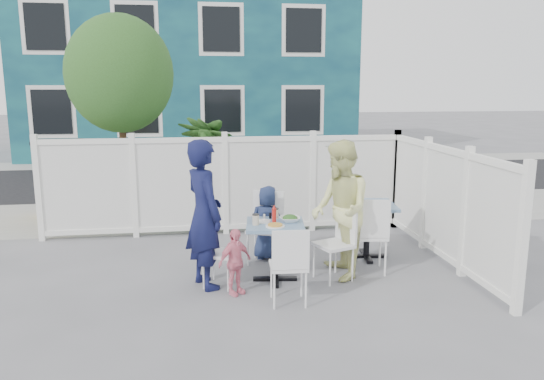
{
  "coord_description": "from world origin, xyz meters",
  "views": [
    {
      "loc": [
        -0.34,
        -6.09,
        2.43
      ],
      "look_at": [
        0.61,
        0.57,
        1.08
      ],
      "focal_mm": 35.0,
      "sensor_mm": 36.0,
      "label": 1
    }
  ],
  "objects": [
    {
      "name": "toddler",
      "position": [
        0.06,
        -0.21,
        0.4
      ],
      "size": [
        0.49,
        0.43,
        0.79
      ],
      "primitive_type": "imported",
      "rotation": [
        0.0,
        0.0,
        0.62
      ],
      "color": "pink",
      "rests_on": "ground"
    },
    {
      "name": "chair_back",
      "position": [
        0.58,
        0.93,
        0.57
      ],
      "size": [
        0.57,
        0.56,
        0.98
      ],
      "rotation": [
        0.0,
        0.0,
        2.75
      ],
      "color": "white",
      "rests_on": "ground"
    },
    {
      "name": "ketchup_bottle",
      "position": [
        0.59,
        0.23,
        0.83
      ],
      "size": [
        0.05,
        0.05,
        0.17
      ],
      "primitive_type": "cylinder",
      "color": "red",
      "rests_on": "main_table"
    },
    {
      "name": "woman",
      "position": [
        1.42,
        0.19,
        0.88
      ],
      "size": [
        0.68,
        0.86,
        1.76
      ],
      "primitive_type": "imported",
      "rotation": [
        0.0,
        0.0,
        -1.56
      ],
      "color": "#D7DD47",
      "rests_on": "ground"
    },
    {
      "name": "building",
      "position": [
        -0.5,
        14.0,
        3.0
      ],
      "size": [
        11.0,
        6.0,
        6.0
      ],
      "color": "#11354D",
      "rests_on": "ground"
    },
    {
      "name": "chair_right",
      "position": [
        1.4,
        0.14,
        0.54
      ],
      "size": [
        0.53,
        0.54,
        0.93
      ],
      "rotation": [
        0.0,
        0.0,
        1.93
      ],
      "color": "white",
      "rests_on": "ground"
    },
    {
      "name": "coffee_cup_a",
      "position": [
        0.34,
        0.12,
        0.81
      ],
      "size": [
        0.08,
        0.08,
        0.12
      ],
      "primitive_type": "cylinder",
      "color": "beige",
      "rests_on": "main_table"
    },
    {
      "name": "tree",
      "position": [
        -1.6,
        3.3,
        2.59
      ],
      "size": [
        1.8,
        1.62,
        3.59
      ],
      "color": "#382316",
      "rests_on": "ground"
    },
    {
      "name": "far_sidewalk",
      "position": [
        0.0,
        10.6,
        0.01
      ],
      "size": [
        24.0,
        1.6,
        0.01
      ],
      "primitive_type": "cube",
      "color": "gray",
      "rests_on": "ground"
    },
    {
      "name": "near_sidewalk",
      "position": [
        0.0,
        3.8,
        0.01
      ],
      "size": [
        24.0,
        2.6,
        0.01
      ],
      "primitive_type": "cube",
      "color": "gray",
      "rests_on": "ground"
    },
    {
      "name": "boy",
      "position": [
        0.61,
        1.03,
        0.52
      ],
      "size": [
        0.59,
        0.47,
        1.05
      ],
      "primitive_type": "imported",
      "rotation": [
        0.0,
        0.0,
        2.83
      ],
      "color": "#1C294D",
      "rests_on": "ground"
    },
    {
      "name": "pepper_shaker",
      "position": [
        0.56,
        0.41,
        0.78
      ],
      "size": [
        0.03,
        0.03,
        0.08
      ],
      "primitive_type": "cylinder",
      "color": "black",
      "rests_on": "main_table"
    },
    {
      "name": "fence_back",
      "position": [
        0.1,
        2.4,
        0.78
      ],
      "size": [
        5.86,
        0.08,
        1.6
      ],
      "color": "white",
      "rests_on": "ground"
    },
    {
      "name": "plate_main",
      "position": [
        0.57,
        0.01,
        0.75
      ],
      "size": [
        0.24,
        0.24,
        0.01
      ],
      "primitive_type": "cylinder",
      "color": "white",
      "rests_on": "main_table"
    },
    {
      "name": "potted_shrub_b",
      "position": [
        1.59,
        3.0,
        0.73
      ],
      "size": [
        1.64,
        1.54,
        1.46
      ],
      "primitive_type": "imported",
      "rotation": [
        0.0,
        0.0,
        5.91
      ],
      "color": "#284B1C",
      "rests_on": "ground"
    },
    {
      "name": "salt_shaker",
      "position": [
        0.48,
        0.39,
        0.78
      ],
      "size": [
        0.03,
        0.03,
        0.07
      ],
      "primitive_type": "cylinder",
      "color": "white",
      "rests_on": "main_table"
    },
    {
      "name": "street",
      "position": [
        0.0,
        7.5,
        0.0
      ],
      "size": [
        24.0,
        5.0,
        0.01
      ],
      "primitive_type": "cube",
      "color": "black",
      "rests_on": "ground"
    },
    {
      "name": "fence_right",
      "position": [
        3.0,
        0.6,
        0.78
      ],
      "size": [
        0.08,
        3.66,
        1.6
      ],
      "rotation": [
        0.0,
        0.0,
        1.57
      ],
      "color": "white",
      "rests_on": "ground"
    },
    {
      "name": "utility_cabinet",
      "position": [
        -2.86,
        4.0,
        0.68
      ],
      "size": [
        0.74,
        0.53,
        1.37
      ],
      "primitive_type": "cube",
      "rotation": [
        0.0,
        0.0,
        0.01
      ],
      "color": "gold",
      "rests_on": "ground"
    },
    {
      "name": "chair_spare",
      "position": [
        1.84,
        0.25,
        0.59
      ],
      "size": [
        0.52,
        0.51,
        1.01
      ],
      "rotation": [
        0.0,
        0.0,
        -0.15
      ],
      "color": "white",
      "rests_on": "ground"
    },
    {
      "name": "man",
      "position": [
        -0.28,
        0.11,
        0.9
      ],
      "size": [
        0.66,
        0.77,
        1.8
      ],
      "primitive_type": "imported",
      "rotation": [
        0.0,
        0.0,
        1.98
      ],
      "color": "#10143C",
      "rests_on": "ground"
    },
    {
      "name": "main_table",
      "position": [
        0.59,
        0.17,
        0.58
      ],
      "size": [
        0.78,
        0.78,
        0.74
      ],
      "rotation": [
        0.0,
        0.0,
        -0.12
      ],
      "color": "#476E93",
      "rests_on": "ground"
    },
    {
      "name": "potted_shrub_a",
      "position": [
        -0.12,
        3.1,
        0.94
      ],
      "size": [
        1.42,
        1.42,
        1.89
      ],
      "primitive_type": "imported",
      "rotation": [
        0.0,
        0.0,
        2.67
      ],
      "color": "#284B1C",
      "rests_on": "ground"
    },
    {
      "name": "ground",
      "position": [
        0.0,
        0.0,
        0.0
      ],
      "size": [
        80.0,
        80.0,
        0.0
      ],
      "primitive_type": "plane",
      "color": "slate"
    },
    {
      "name": "salad_bowl",
      "position": [
        0.78,
        0.21,
        0.77
      ],
      "size": [
        0.25,
        0.25,
        0.06
      ],
      "primitive_type": "imported",
      "color": "white",
      "rests_on": "main_table"
    },
    {
      "name": "chair_near",
      "position": [
        0.63,
        -0.62,
        0.52
      ],
      "size": [
        0.42,
        0.41,
        0.9
      ],
      "rotation": [
        0.0,
        0.0,
        -0.04
      ],
      "color": "white",
      "rests_on": "ground"
    },
    {
      "name": "spare_table",
      "position": [
        2.01,
        0.88,
        0.61
      ],
      "size": [
        0.83,
        0.83,
        0.79
      ],
      "rotation": [
        0.0,
        0.0,
        -0.12
      ],
      "color": "#476E93",
      "rests_on": "ground"
    },
    {
      "name": "coffee_cup_b",
      "position": [
        0.62,
        0.39,
        0.81
      ],
      "size": [
        0.08,
        0.08,
        0.13
      ],
      "primitive_type": "cylinder",
      "color": "beige",
      "rests_on": "main_table"
    },
    {
      "name": "plate_side",
      "position": [
        0.44,
        0.25,
        0.75
      ],
      "size": [
        0.21,
        0.21,
        0.01
      ],
      "primitive_type": "cylinder",
      "color": "white",
      "rests_on": "main_table"
    },
    {
      "name": "chair_left",
      "position": [
        -0.16,
        0.12,
        0.49
      ],
      "size": [
        0.49,
        0.5,
        0.85
      ],
      "rotation": [
        0.0,
        0.0,
        -1.97
      ],
      "color": "white",
      "rests_on": "ground"
    }
  ]
}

